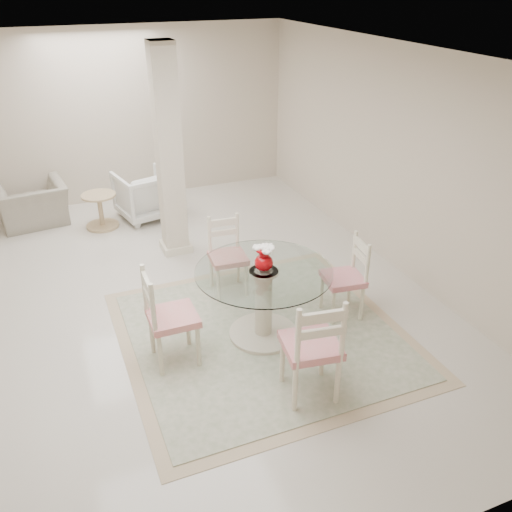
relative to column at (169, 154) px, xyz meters
name	(u,v)px	position (x,y,z in m)	size (l,w,h in m)	color
ground	(163,305)	(-0.50, -1.30, -1.35)	(7.00, 7.00, 0.00)	beige
room_shell	(148,147)	(-0.50, -1.30, 0.51)	(6.02, 7.02, 2.71)	beige
column	(169,154)	(0.00, 0.00, 0.00)	(0.30, 0.30, 2.70)	beige
area_rug	(263,335)	(0.34, -2.28, -1.34)	(2.87, 2.87, 0.02)	tan
dining_table	(263,303)	(0.34, -2.28, -0.95)	(1.36, 1.36, 0.79)	beige
red_vase	(264,258)	(0.34, -2.28, -0.42)	(0.21, 0.20, 0.28)	#A3050A
dining_chair_east	(349,272)	(1.35, -2.25, -0.81)	(0.46, 0.46, 1.02)	#F0E8C5
dining_chair_north	(226,250)	(0.30, -1.26, -0.81)	(0.44, 0.44, 1.02)	#F2E4C7
dining_chair_west	(164,311)	(-0.69, -2.32, -0.76)	(0.45, 0.45, 1.12)	beige
dining_chair_south	(314,342)	(0.37, -3.30, -0.73)	(0.54, 0.54, 1.18)	#F3E6C8
recliner_taupe	(32,204)	(-1.74, 1.63, -1.04)	(0.96, 0.84, 0.62)	#9E9583
armchair_white	(145,195)	(-0.13, 1.26, -0.99)	(0.78, 0.80, 0.73)	white
side_table	(101,212)	(-0.82, 1.14, -1.11)	(0.50, 0.50, 0.52)	tan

